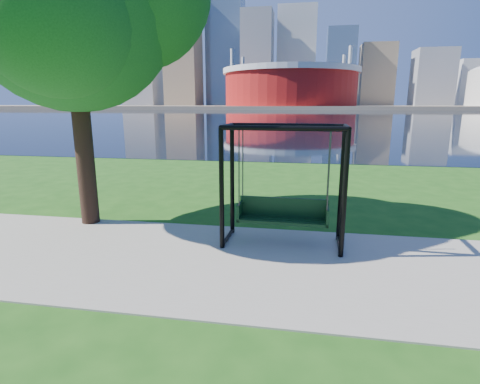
# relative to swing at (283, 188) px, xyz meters

# --- Properties ---
(ground) EXTENTS (900.00, 900.00, 0.00)m
(ground) POSITION_rel_swing_xyz_m (-0.56, -0.63, -1.21)
(ground) COLOR #1E5114
(ground) RESTS_ON ground
(path) EXTENTS (120.00, 4.00, 0.03)m
(path) POSITION_rel_swing_xyz_m (-0.56, -1.13, -1.20)
(path) COLOR #9E937F
(path) RESTS_ON ground
(river) EXTENTS (900.00, 180.00, 0.02)m
(river) POSITION_rel_swing_xyz_m (-0.56, 101.37, -1.20)
(river) COLOR black
(river) RESTS_ON ground
(far_bank) EXTENTS (900.00, 228.00, 2.00)m
(far_bank) POSITION_rel_swing_xyz_m (-0.56, 305.37, -0.21)
(far_bank) COLOR #937F60
(far_bank) RESTS_ON ground
(stadium) EXTENTS (83.00, 83.00, 32.00)m
(stadium) POSITION_rel_swing_xyz_m (-10.56, 234.37, 13.02)
(stadium) COLOR maroon
(stadium) RESTS_ON far_bank
(skyline) EXTENTS (392.00, 66.00, 96.50)m
(skyline) POSITION_rel_swing_xyz_m (-4.82, 318.76, 34.68)
(skyline) COLOR gray
(skyline) RESTS_ON far_bank
(swing) EXTENTS (2.47, 1.12, 2.51)m
(swing) POSITION_rel_swing_xyz_m (0.00, 0.00, 0.00)
(swing) COLOR black
(swing) RESTS_ON ground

